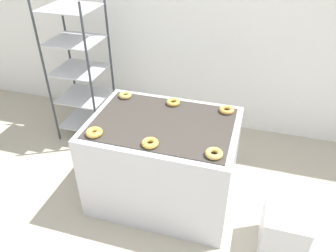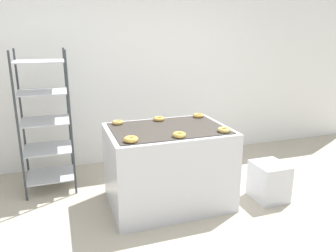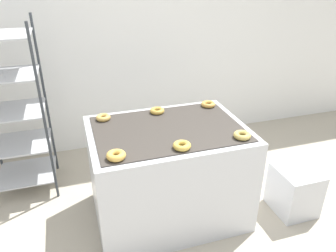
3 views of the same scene
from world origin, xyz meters
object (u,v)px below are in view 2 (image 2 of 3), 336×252
at_px(donut_near_center, 180,135).
at_px(donut_far_right, 198,115).
at_px(baking_rack_cart, 45,121).
at_px(donut_far_center, 159,119).
at_px(donut_near_right, 224,130).
at_px(glaze_bin, 269,181).
at_px(donut_near_left, 131,139).
at_px(fryer_machine, 168,166).
at_px(donut_far_left, 118,122).

distance_m(donut_near_center, donut_far_right, 0.80).
distance_m(baking_rack_cart, donut_far_center, 1.30).
bearing_deg(donut_near_center, donut_far_center, 90.43).
bearing_deg(donut_near_right, glaze_bin, 1.92).
bearing_deg(donut_near_left, baking_rack_cart, 124.03).
bearing_deg(donut_far_center, donut_near_left, -125.99).
height_order(fryer_machine, glaze_bin, fryer_machine).
bearing_deg(donut_near_right, donut_near_left, -179.54).
distance_m(donut_near_left, donut_near_center, 0.47).
bearing_deg(glaze_bin, donut_far_right, 134.45).
bearing_deg(donut_near_right, donut_near_center, -178.56).
distance_m(donut_near_right, donut_far_right, 0.63).
xyz_separation_m(donut_near_right, donut_far_center, (-0.48, 0.63, -0.00)).
bearing_deg(baking_rack_cart, fryer_machine, -32.93).
relative_size(donut_near_right, donut_far_right, 1.01).
relative_size(donut_near_center, donut_near_right, 0.99).
relative_size(fryer_machine, donut_far_center, 9.99).
bearing_deg(baking_rack_cart, donut_far_left, -32.28).
distance_m(donut_near_center, donut_far_center, 0.64).
xyz_separation_m(donut_far_left, donut_far_right, (0.95, 0.00, -0.00)).
distance_m(fryer_machine, donut_far_left, 0.72).
distance_m(fryer_machine, donut_near_right, 0.73).
bearing_deg(donut_far_center, baking_rack_cart, 158.81).
xyz_separation_m(fryer_machine, baking_rack_cart, (-1.21, 0.78, 0.40)).
distance_m(fryer_machine, glaze_bin, 1.14).
height_order(fryer_machine, donut_far_left, donut_far_left).
bearing_deg(donut_near_center, donut_near_left, 179.46).
relative_size(fryer_machine, glaze_bin, 2.98).
bearing_deg(donut_far_right, glaze_bin, -45.55).
height_order(glaze_bin, donut_near_center, donut_near_center).
bearing_deg(donut_far_center, glaze_bin, -29.30).
distance_m(baking_rack_cart, donut_far_right, 1.75).
distance_m(donut_near_left, donut_far_center, 0.79).
relative_size(fryer_machine, donut_near_center, 9.64).
distance_m(glaze_bin, donut_near_right, 0.89).
relative_size(donut_near_right, donut_far_center, 1.05).
height_order(baking_rack_cart, donut_far_left, baking_rack_cart).
xyz_separation_m(glaze_bin, donut_far_center, (-1.08, 0.61, 0.66)).
bearing_deg(donut_far_center, fryer_machine, -89.74).
bearing_deg(donut_far_center, donut_near_center, -89.57).
bearing_deg(fryer_machine, donut_near_center, -89.41).
height_order(fryer_machine, donut_far_center, donut_far_center).
distance_m(donut_far_left, donut_far_center, 0.46).
distance_m(glaze_bin, donut_far_left, 1.79).
distance_m(fryer_machine, donut_far_right, 0.73).
bearing_deg(donut_far_right, baking_rack_cart, 164.62).
bearing_deg(donut_near_center, baking_rack_cart, 137.56).
height_order(glaze_bin, donut_far_left, donut_far_left).
xyz_separation_m(baking_rack_cart, donut_far_left, (0.74, -0.47, 0.04)).
bearing_deg(fryer_machine, donut_near_right, -33.17).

